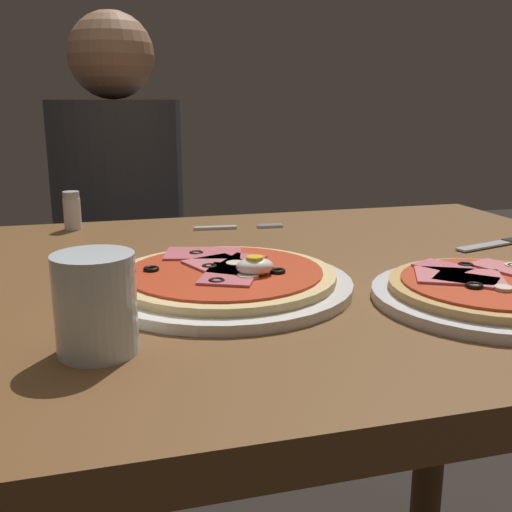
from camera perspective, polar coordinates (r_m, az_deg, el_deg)
dining_table at (r=0.88m, az=4.05°, el=-9.53°), size 1.01×0.81×0.76m
pizza_foreground at (r=0.73m, az=-2.93°, el=-2.25°), size 0.31×0.31×0.05m
pizza_across_left at (r=0.74m, az=21.01°, el=-3.14°), size 0.26×0.26×0.03m
water_glass_near at (r=0.56m, az=-14.70°, el=-4.96°), size 0.07×0.07×0.09m
fork at (r=1.08m, az=-2.30°, el=2.70°), size 0.16×0.03×0.00m
knife at (r=1.05m, az=22.51°, el=1.27°), size 0.19×0.07×0.01m
salt_shaker at (r=1.12m, az=-16.79°, el=4.06°), size 0.03×0.03×0.07m
diner_person at (r=1.58m, az=-12.28°, el=-1.33°), size 0.32×0.32×1.18m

